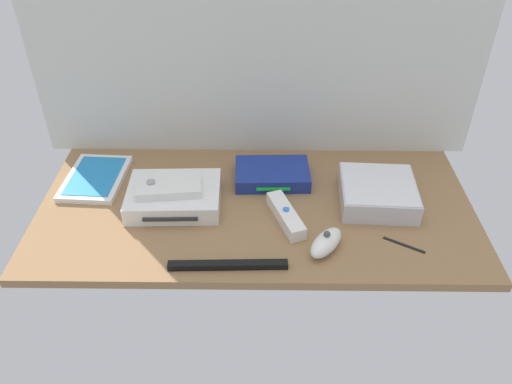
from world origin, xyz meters
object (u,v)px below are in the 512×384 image
object	(u,v)px
remote_nunchuk	(326,243)
stylus_pen	(404,244)
game_console	(174,196)
mini_computer	(378,193)
game_case	(96,178)
remote_wand	(286,215)
network_router	(272,174)
remote_classic_pad	(169,186)
sensor_bar	(228,265)

from	to	relation	value
remote_nunchuk	stylus_pen	size ratio (longest dim) A/B	1.19
game_console	mini_computer	world-z (taller)	mini_computer
stylus_pen	game_case	bearing A→B (deg)	162.43
game_console	remote_nunchuk	world-z (taller)	remote_nunchuk
game_console	remote_wand	size ratio (longest dim) A/B	1.42
mini_computer	game_case	distance (cm)	68.14
game_console	stylus_pen	xyz separation A→B (cm)	(50.20, -13.50, -1.85)
network_router	stylus_pen	size ratio (longest dim) A/B	2.04
game_case	mini_computer	bearing A→B (deg)	-3.22
game_console	stylus_pen	distance (cm)	52.01
game_console	remote_classic_pad	size ratio (longest dim) A/B	1.42
remote_classic_pad	game_console	bearing A→B (deg)	25.00
mini_computer	stylus_pen	xyz separation A→B (cm)	(3.27, -14.87, -2.29)
mini_computer	stylus_pen	world-z (taller)	mini_computer
network_router	remote_wand	bearing A→B (deg)	-81.59
game_case	stylus_pen	distance (cm)	74.43
network_router	remote_wand	distance (cm)	15.85
remote_nunchuk	stylus_pen	xyz separation A→B (cm)	(16.74, 1.56, -1.69)
remote_nunchuk	game_console	bearing A→B (deg)	-168.59
sensor_bar	remote_wand	bearing A→B (deg)	48.94
game_case	sensor_bar	size ratio (longest dim) A/B	0.82
remote_nunchuk	remote_classic_pad	world-z (taller)	remote_classic_pad
stylus_pen	remote_nunchuk	bearing A→B (deg)	-174.67
game_case	remote_nunchuk	distance (cm)	59.32
mini_computer	remote_wand	distance (cm)	22.59
remote_classic_pad	stylus_pen	distance (cm)	52.86
remote_classic_pad	stylus_pen	world-z (taller)	remote_classic_pad
mini_computer	game_console	bearing A→B (deg)	-178.32
game_case	remote_classic_pad	world-z (taller)	remote_classic_pad
network_router	remote_nunchuk	xyz separation A→B (cm)	(10.75, -24.94, 0.34)
game_console	sensor_bar	bearing A→B (deg)	-58.45
remote_nunchuk	sensor_bar	size ratio (longest dim) A/B	0.45
remote_nunchuk	remote_classic_pad	bearing A→B (deg)	-167.44
mini_computer	network_router	size ratio (longest dim) A/B	0.97
game_case	remote_wand	world-z (taller)	remote_wand
remote_nunchuk	sensor_bar	xyz separation A→B (cm)	(-19.99, -5.37, -1.34)
remote_wand	sensor_bar	distance (cm)	19.03
network_router	sensor_bar	size ratio (longest dim) A/B	0.77
mini_computer	remote_nunchuk	size ratio (longest dim) A/B	1.67
remote_classic_pad	sensor_bar	bearing A→B (deg)	-60.70
mini_computer	remote_wand	size ratio (longest dim) A/B	1.18
game_case	stylus_pen	xyz separation A→B (cm)	(70.96, -22.48, -0.41)
game_case	remote_classic_pad	size ratio (longest dim) A/B	1.30
game_case	remote_classic_pad	bearing A→B (deg)	-22.12
game_case	remote_nunchuk	world-z (taller)	remote_nunchuk
network_router	remote_wand	xyz separation A→B (cm)	(2.80, -15.60, -0.19)
game_console	remote_wand	bearing A→B (deg)	-14.48
game_console	remote_classic_pad	xyz separation A→B (cm)	(-0.78, -0.47, 3.21)
remote_wand	remote_classic_pad	world-z (taller)	remote_classic_pad
network_router	stylus_pen	xyz separation A→B (cm)	(27.49, -23.38, -1.35)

